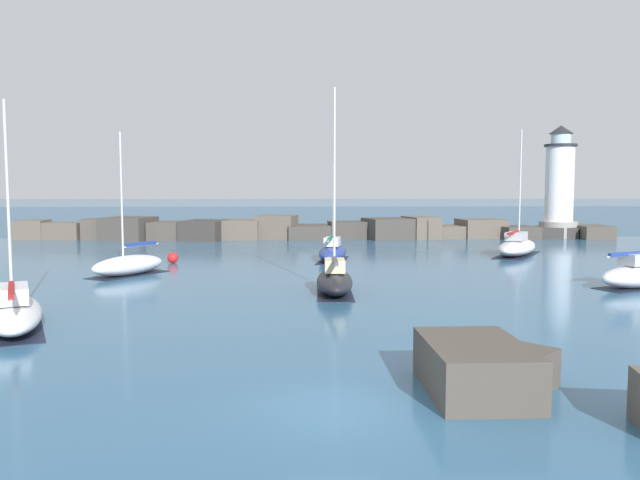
{
  "coord_description": "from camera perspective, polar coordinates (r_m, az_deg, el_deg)",
  "views": [
    {
      "loc": [
        -0.98,
        -14.99,
        5.49
      ],
      "look_at": [
        0.49,
        23.45,
        2.28
      ],
      "focal_mm": 35.0,
      "sensor_mm": 36.0,
      "label": 1
    }
  ],
  "objects": [
    {
      "name": "ground_plane",
      "position": [
        16.0,
        1.52,
        -15.31
      ],
      "size": [
        600.0,
        600.0,
        0.0
      ],
      "primitive_type": "plane",
      "color": "#336084"
    },
    {
      "name": "open_sea_beyond",
      "position": [
        127.39,
        -1.76,
        2.31
      ],
      "size": [
        400.0,
        116.0,
        0.01
      ],
      "color": "#235175",
      "rests_on": "ground"
    },
    {
      "name": "breakwater_jetty",
      "position": [
        67.61,
        -2.0,
        0.96
      ],
      "size": [
        63.9,
        6.95,
        2.53
      ],
      "color": "brown",
      "rests_on": "ground"
    },
    {
      "name": "lighthouse",
      "position": [
        73.78,
        21.04,
        4.29
      ],
      "size": [
        4.08,
        4.08,
        12.32
      ],
      "color": "gray",
      "rests_on": "ground"
    },
    {
      "name": "foreground_rocks",
      "position": [
        17.38,
        18.6,
        -11.69
      ],
      "size": [
        7.19,
        6.05,
        1.37
      ],
      "color": "brown",
      "rests_on": "ground"
    },
    {
      "name": "sailboat_moored_0",
      "position": [
        53.44,
        17.57,
        -0.56
      ],
      "size": [
        6.34,
        8.27,
        10.27
      ],
      "color": "white",
      "rests_on": "ground"
    },
    {
      "name": "sailboat_moored_1",
      "position": [
        47.29,
        1.16,
        -1.08
      ],
      "size": [
        3.01,
        6.48,
        7.38
      ],
      "color": "navy",
      "rests_on": "ground"
    },
    {
      "name": "sailboat_moored_2",
      "position": [
        32.72,
        1.34,
        -3.64
      ],
      "size": [
        2.05,
        6.01,
        10.7
      ],
      "color": "black",
      "rests_on": "ground"
    },
    {
      "name": "sailboat_moored_3",
      "position": [
        27.91,
        -26.31,
        -5.8
      ],
      "size": [
        5.16,
        8.05,
        9.03
      ],
      "color": "white",
      "rests_on": "ground"
    },
    {
      "name": "sailboat_moored_4",
      "position": [
        38.67,
        27.14,
        -2.83
      ],
      "size": [
        5.86,
        3.99,
        8.49
      ],
      "color": "white",
      "rests_on": "ground"
    },
    {
      "name": "sailboat_moored_5",
      "position": [
        41.28,
        -17.11,
        -2.17
      ],
      "size": [
        4.71,
        5.81,
        8.95
      ],
      "color": "white",
      "rests_on": "ground"
    },
    {
      "name": "mooring_buoy_orange_near",
      "position": [
        46.94,
        -13.31,
        -1.59
      ],
      "size": [
        0.79,
        0.79,
        0.99
      ],
      "color": "red",
      "rests_on": "ground"
    }
  ]
}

